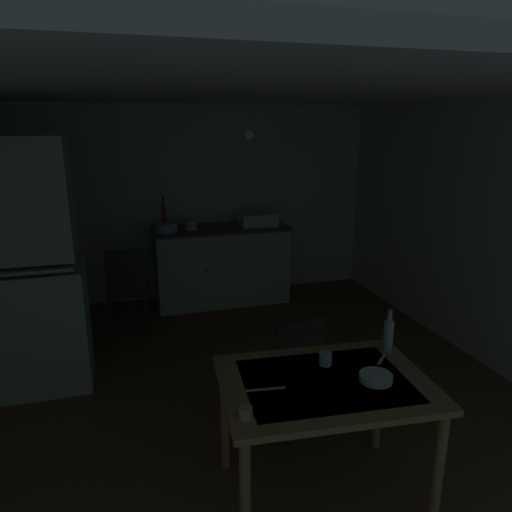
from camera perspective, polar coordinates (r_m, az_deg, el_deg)
name	(u,v)px	position (r m, az deg, el deg)	size (l,w,h in m)	color
ground_plane	(242,377)	(4.29, -1.67, -14.27)	(5.37, 5.37, 0.00)	brown
wall_back	(196,203)	(5.98, -7.27, 6.31)	(4.47, 0.10, 2.36)	beige
wall_right	(472,229)	(4.89, 24.50, 2.92)	(0.10, 4.47, 2.36)	beige
ceiling_slab	(240,85)	(3.72, -1.98, 19.80)	(4.47, 4.47, 0.10)	white
hutch_cabinet	(21,278)	(4.18, -26.31, -2.37)	(0.92, 0.52, 2.05)	#AFBCAD
counter_cabinet	(221,265)	(5.83, -4.17, -1.04)	(1.61, 0.64, 0.93)	#AFBCAD
sink_basin	(257,219)	(5.81, 0.16, 4.46)	(0.44, 0.34, 0.15)	white
hand_pump	(164,216)	(5.62, -10.97, 4.76)	(0.05, 0.27, 0.39)	#B21E19
mixing_bowl_counter	(167,227)	(5.56, -10.68, 3.38)	(0.26, 0.26, 0.10)	#9EB2C6
stoneware_crock	(191,225)	(5.61, -7.76, 3.72)	(0.13, 0.13, 0.12)	beige
dining_table	(325,396)	(2.80, 8.23, -16.24)	(1.22, 0.92, 0.77)	#9E7647
chair_far_side	(290,370)	(3.42, 4.14, -13.45)	(0.48, 0.48, 0.89)	#322623
chair_by_counter	(128,289)	(5.06, -15.15, -3.80)	(0.44, 0.44, 0.94)	#2D2B20
serving_bowl_wide	(376,378)	(2.79, 14.18, -13.95)	(0.18, 0.18, 0.04)	white
mug_dark	(325,359)	(2.89, 8.33, -12.10)	(0.08, 0.08, 0.08)	#ADD1C1
teacup_cream	(245,412)	(2.41, -1.29, -18.25)	(0.07, 0.07, 0.06)	tan
glass_bottle	(388,334)	(3.11, 15.60, -8.99)	(0.06, 0.06, 0.27)	#B7BCC1
table_knife	(265,389)	(2.64, 1.13, -15.67)	(0.22, 0.02, 0.01)	silver
teaspoon_near_bowl	(382,359)	(3.02, 14.82, -11.89)	(0.14, 0.02, 0.01)	beige
pendant_bulb	(249,135)	(3.76, -0.86, 14.32)	(0.08, 0.08, 0.08)	#F9EFCC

